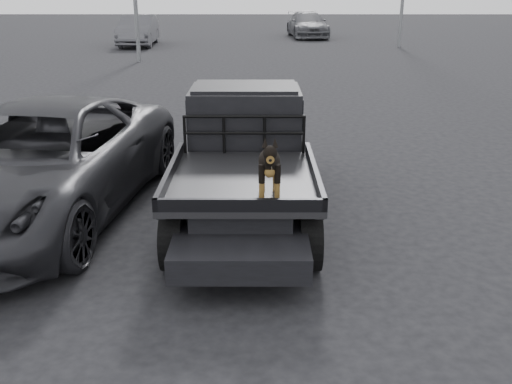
# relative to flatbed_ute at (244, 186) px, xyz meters

# --- Properties ---
(ground) EXTENTS (120.00, 120.00, 0.00)m
(ground) POSITION_rel_flatbed_ute_xyz_m (0.29, -1.90, -0.46)
(ground) COLOR black
(ground) RESTS_ON ground
(flatbed_ute) EXTENTS (2.00, 5.40, 0.92)m
(flatbed_ute) POSITION_rel_flatbed_ute_xyz_m (0.00, 0.00, 0.00)
(flatbed_ute) COLOR black
(flatbed_ute) RESTS_ON ground
(ute_cab) EXTENTS (1.72, 1.30, 0.88)m
(ute_cab) POSITION_rel_flatbed_ute_xyz_m (0.00, 0.95, 0.90)
(ute_cab) COLOR black
(ute_cab) RESTS_ON flatbed_ute
(headache_rack) EXTENTS (1.80, 0.08, 0.55)m
(headache_rack) POSITION_rel_flatbed_ute_xyz_m (0.00, 0.20, 0.74)
(headache_rack) COLOR black
(headache_rack) RESTS_ON flatbed_ute
(dog) EXTENTS (0.32, 0.60, 0.74)m
(dog) POSITION_rel_flatbed_ute_xyz_m (0.33, -1.63, 0.83)
(dog) COLOR black
(dog) RESTS_ON flatbed_ute
(parked_suv) EXTENTS (3.44, 6.21, 1.65)m
(parked_suv) POSITION_rel_flatbed_ute_xyz_m (-3.02, 0.06, 0.36)
(parked_suv) COLOR #2A2B2F
(parked_suv) RESTS_ON ground
(distant_car_a) EXTENTS (1.99, 5.09, 1.65)m
(distant_car_a) POSITION_rel_flatbed_ute_xyz_m (-6.40, 24.66, 0.37)
(distant_car_a) COLOR #505055
(distant_car_a) RESTS_ON ground
(distant_car_b) EXTENTS (2.60, 5.51, 1.55)m
(distant_car_b) POSITION_rel_flatbed_ute_xyz_m (3.40, 29.76, 0.32)
(distant_car_b) COLOR #4F5055
(distant_car_b) RESTS_ON ground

